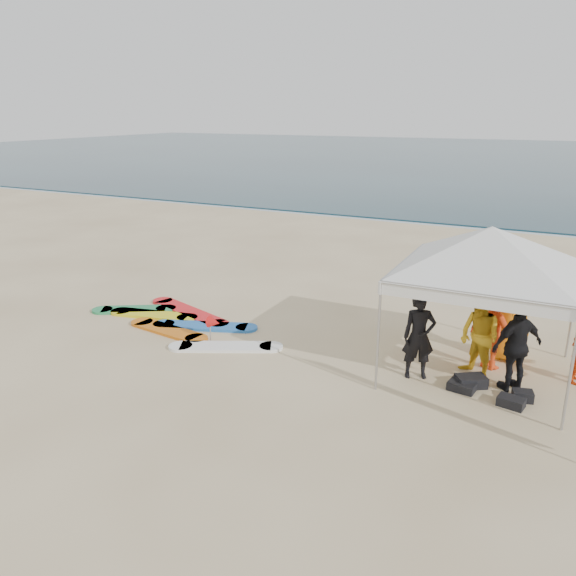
# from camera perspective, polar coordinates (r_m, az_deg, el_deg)

# --- Properties ---
(ground) EXTENTS (120.00, 120.00, 0.00)m
(ground) POSITION_cam_1_polar(r_m,az_deg,el_deg) (11.34, -5.45, -9.46)
(ground) COLOR beige
(ground) RESTS_ON ground
(ocean) EXTENTS (160.00, 84.00, 0.08)m
(ocean) POSITION_cam_1_polar(r_m,az_deg,el_deg) (68.93, 22.31, 12.11)
(ocean) COLOR #0C2633
(ocean) RESTS_ON ground
(shoreline_foam) EXTENTS (160.00, 1.20, 0.01)m
(shoreline_foam) POSITION_cam_1_polar(r_m,az_deg,el_deg) (27.75, 14.75, 6.37)
(shoreline_foam) COLOR silver
(shoreline_foam) RESTS_ON ground
(person_black_a) EXTENTS (0.76, 0.65, 1.76)m
(person_black_a) POSITION_cam_1_polar(r_m,az_deg,el_deg) (11.43, 13.16, -4.79)
(person_black_a) COLOR black
(person_black_a) RESTS_ON ground
(person_yellow) EXTENTS (1.09, 1.05, 1.77)m
(person_yellow) POSITION_cam_1_polar(r_m,az_deg,el_deg) (11.75, 18.88, -4.66)
(person_yellow) COLOR gold
(person_yellow) RESTS_ON ground
(person_orange_a) EXTENTS (1.33, 1.15, 1.79)m
(person_orange_a) POSITION_cam_1_polar(r_m,az_deg,el_deg) (12.29, 20.22, -3.76)
(person_orange_a) COLOR #E63E14
(person_orange_a) RESTS_ON ground
(person_black_b) EXTENTS (1.07, 1.05, 1.81)m
(person_black_b) POSITION_cam_1_polar(r_m,az_deg,el_deg) (11.48, 22.24, -5.46)
(person_black_b) COLOR black
(person_black_b) RESTS_ON ground
(person_orange_b) EXTENTS (0.88, 0.61, 1.72)m
(person_orange_b) POSITION_cam_1_polar(r_m,az_deg,el_deg) (12.82, 21.55, -3.21)
(person_orange_b) COLOR orange
(person_orange_b) RESTS_ON ground
(canopy_tent) EXTENTS (4.61, 4.61, 3.48)m
(canopy_tent) POSITION_cam_1_polar(r_m,az_deg,el_deg) (11.37, 20.05, 5.84)
(canopy_tent) COLOR #A5A5A8
(canopy_tent) RESTS_ON ground
(marker_pennant) EXTENTS (0.28, 0.28, 0.64)m
(marker_pennant) POSITION_cam_1_polar(r_m,az_deg,el_deg) (13.00, -7.51, -3.50)
(marker_pennant) COLOR #A5A5A8
(marker_pennant) RESTS_ON ground
(gear_pile) EXTENTS (1.56, 0.97, 0.22)m
(gear_pile) POSITION_cam_1_polar(r_m,az_deg,el_deg) (11.45, 19.33, -9.64)
(gear_pile) COLOR black
(gear_pile) RESTS_ON ground
(surfboard_spread) EXTENTS (5.45, 2.86, 0.07)m
(surfboard_spread) POSITION_cam_1_polar(r_m,az_deg,el_deg) (14.42, -10.89, -3.47)
(surfboard_spread) COLOR yellow
(surfboard_spread) RESTS_ON ground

